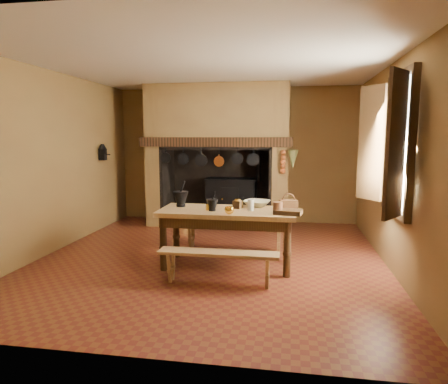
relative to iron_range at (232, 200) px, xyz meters
name	(u,v)px	position (x,y,z in m)	size (l,w,h in m)	color
floor	(211,258)	(0.04, -2.45, -0.48)	(5.50, 5.50, 0.00)	#5E2E16
ceiling	(210,64)	(0.04, -2.45, 2.32)	(5.50, 5.50, 0.00)	silver
back_wall	(236,155)	(0.04, 0.30, 0.92)	(5.00, 0.02, 2.80)	brown
wall_left	(52,162)	(-2.46, -2.45, 0.92)	(0.02, 5.50, 2.80)	brown
wall_right	(393,166)	(2.54, -2.45, 0.92)	(0.02, 5.50, 2.80)	brown
wall_front	(140,189)	(0.04, -5.20, 0.92)	(5.00, 0.02, 2.80)	brown
chimney_breast	(218,136)	(-0.26, -0.14, 1.33)	(2.95, 0.96, 2.80)	brown
iron_range	(232,200)	(0.00, 0.00, 0.00)	(1.12, 0.55, 1.60)	black
hearth_pans	(182,219)	(-1.01, -0.23, -0.39)	(0.51, 0.62, 0.20)	gold
hanging_pans	(212,160)	(-0.30, -0.64, 0.88)	(1.92, 0.29, 0.27)	black
onion_string	(283,162)	(1.04, -0.66, 0.85)	(0.12, 0.10, 0.46)	#B45321
herb_bunch	(293,159)	(1.22, -0.66, 0.90)	(0.20, 0.20, 0.35)	brown
window	(390,144)	(2.39, -2.85, 1.22)	(0.39, 1.75, 1.76)	white
wall_coffee_mill	(103,151)	(-2.38, -0.90, 1.03)	(0.23, 0.16, 0.31)	black
work_table	(227,219)	(0.34, -2.78, 0.19)	(1.85, 0.82, 0.80)	#A7854C
bench_front	(218,260)	(0.34, -3.48, -0.17)	(1.47, 0.26, 0.41)	#A7854C
bench_back	(234,229)	(0.34, -2.07, -0.13)	(1.70, 0.30, 0.48)	#A7854C
mortar_large	(181,198)	(-0.35, -2.65, 0.44)	(0.22, 0.22, 0.37)	black
mortar_small	(212,204)	(0.15, -2.91, 0.41)	(0.16, 0.16, 0.27)	black
coffee_grinder	(238,204)	(0.46, -2.66, 0.38)	(0.16, 0.13, 0.17)	#342310
brass_mug_a	(209,207)	(0.09, -2.85, 0.36)	(0.08, 0.08, 0.08)	gold
brass_mug_b	(240,204)	(0.49, -2.60, 0.36)	(0.08, 0.08, 0.09)	gold
mixing_bowl	(257,203)	(0.72, -2.47, 0.36)	(0.36, 0.36, 0.09)	beige
stoneware_crock	(278,208)	(1.03, -2.96, 0.39)	(0.12, 0.12, 0.15)	brown
glass_jar	(251,205)	(0.66, -2.79, 0.39)	(0.09, 0.09, 0.15)	beige
wicker_basket	(288,204)	(1.16, -2.60, 0.39)	(0.26, 0.22, 0.22)	#492616
wooden_tray	(288,212)	(1.16, -2.96, 0.35)	(0.34, 0.24, 0.06)	#342310
brass_cup	(229,210)	(0.41, -3.09, 0.37)	(0.12, 0.12, 0.09)	gold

